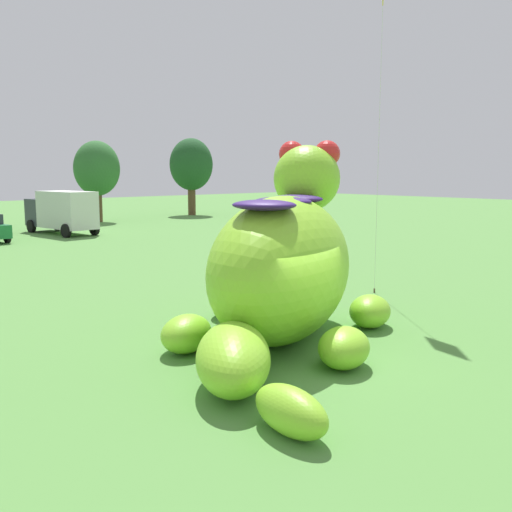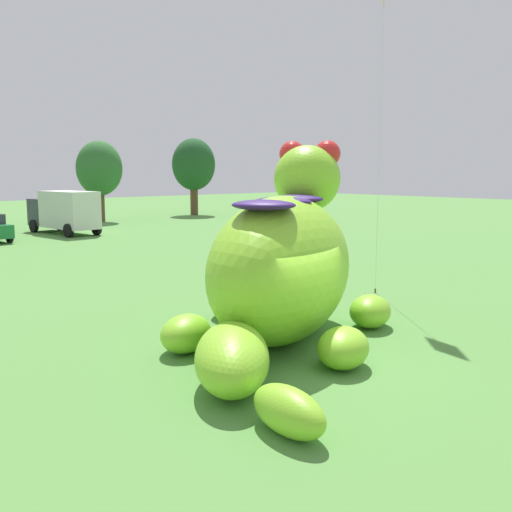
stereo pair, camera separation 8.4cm
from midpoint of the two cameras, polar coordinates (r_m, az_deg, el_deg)
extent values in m
plane|color=#568E42|center=(13.62, 4.78, -10.01)|extent=(160.00, 160.00, 0.00)
ellipsoid|color=#8CD12D|center=(14.82, 2.73, -1.19)|extent=(7.27, 6.14, 3.67)
ellipsoid|color=#8CD12D|center=(17.31, 5.16, 7.54)|extent=(2.82, 2.75, 1.94)
sphere|color=red|center=(17.72, 3.69, 9.92)|extent=(0.77, 0.77, 0.77)
sphere|color=red|center=(17.50, 7.13, 9.89)|extent=(0.77, 0.77, 0.77)
ellipsoid|color=navy|center=(16.06, 4.12, 5.58)|extent=(1.76, 1.86, 0.24)
ellipsoid|color=navy|center=(14.64, 2.77, 5.33)|extent=(1.76, 1.86, 0.24)
ellipsoid|color=navy|center=(13.07, 0.93, 5.00)|extent=(1.76, 1.86, 0.24)
ellipsoid|color=#8CD12D|center=(17.37, -2.30, -4.45)|extent=(1.92, 1.77, 0.90)
ellipsoid|color=#8CD12D|center=(16.46, 11.22, -5.31)|extent=(1.92, 1.77, 0.90)
ellipsoid|color=#8CD12D|center=(14.08, -6.68, -7.52)|extent=(1.92, 1.77, 0.90)
ellipsoid|color=#8CD12D|center=(13.05, 8.69, -8.84)|extent=(1.92, 1.77, 0.90)
ellipsoid|color=#8CD12D|center=(11.62, -2.15, -9.91)|extent=(2.99, 3.20, 1.28)
ellipsoid|color=#8CD12D|center=(9.86, 3.44, -14.86)|extent=(1.00, 1.77, 0.78)
cylinder|color=black|center=(38.41, -22.87, 1.70)|extent=(0.29, 0.66, 0.64)
cube|color=#333842|center=(44.62, -19.74, 4.08)|extent=(2.17, 1.99, 1.90)
cube|color=silver|center=(41.79, -17.71, 4.33)|extent=(2.55, 4.79, 2.50)
cylinder|color=black|center=(44.23, -20.83, 2.75)|extent=(0.37, 0.92, 0.90)
cylinder|color=black|center=(45.16, -18.56, 2.96)|extent=(0.37, 0.92, 0.90)
cylinder|color=black|center=(39.98, -17.80, 2.37)|extent=(0.37, 0.92, 0.90)
cylinder|color=black|center=(41.05, -15.25, 2.62)|extent=(0.37, 0.92, 0.90)
cylinder|color=brown|center=(51.94, -14.88, 4.59)|extent=(0.69, 0.69, 2.42)
ellipsoid|color=#2D662D|center=(51.86, -15.01, 8.27)|extent=(3.87, 3.87, 4.64)
cylinder|color=brown|center=(58.51, -6.02, 5.31)|extent=(0.76, 0.76, 2.65)
ellipsoid|color=#1E4C23|center=(58.44, -6.07, 8.89)|extent=(4.24, 4.24, 5.08)
cylinder|color=#726656|center=(23.03, 4.36, -1.34)|extent=(0.26, 0.26, 0.88)
cube|color=gold|center=(22.92, 4.38, 0.49)|extent=(0.38, 0.22, 0.60)
sphere|color=beige|center=(22.87, 4.39, 1.53)|extent=(0.22, 0.22, 0.22)
cylinder|color=brown|center=(21.18, 11.68, -3.33)|extent=(0.06, 0.06, 0.15)
cylinder|color=silver|center=(20.81, 12.14, 11.99)|extent=(0.01, 0.01, 11.07)
camera|label=1|loc=(0.04, -89.85, 0.02)|focal=40.97mm
camera|label=2|loc=(0.04, 90.15, -0.02)|focal=40.97mm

